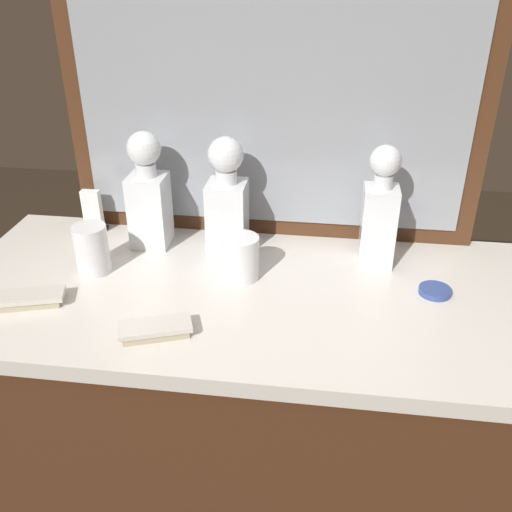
% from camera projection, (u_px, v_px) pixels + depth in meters
% --- Properties ---
extents(dresser, '(1.31, 0.58, 0.94)m').
position_uv_depth(dresser, '(256.00, 448.00, 1.41)').
color(dresser, '#472816').
rests_on(dresser, ground_plane).
extents(dresser_mirror, '(0.96, 0.03, 0.72)m').
position_uv_depth(dresser_mirror, '(272.00, 85.00, 1.24)').
color(dresser_mirror, '#472816').
rests_on(dresser_mirror, dresser).
extents(crystal_decanter_right, '(0.09, 0.09, 0.28)m').
position_uv_depth(crystal_decanter_right, '(149.00, 201.00, 1.31)').
color(crystal_decanter_right, white).
rests_on(crystal_decanter_right, dresser).
extents(crystal_decanter_left, '(0.07, 0.07, 0.27)m').
position_uv_depth(crystal_decanter_left, '(379.00, 218.00, 1.23)').
color(crystal_decanter_left, white).
rests_on(crystal_decanter_left, dresser).
extents(crystal_decanter_far_right, '(0.09, 0.09, 0.27)m').
position_uv_depth(crystal_decanter_far_right, '(227.00, 207.00, 1.28)').
color(crystal_decanter_far_right, white).
rests_on(crystal_decanter_far_right, dresser).
extents(crystal_tumbler_center, '(0.07, 0.07, 0.11)m').
position_uv_depth(crystal_tumbler_center, '(92.00, 251.00, 1.22)').
color(crystal_tumbler_center, white).
rests_on(crystal_tumbler_center, dresser).
extents(crystal_tumbler_front, '(0.08, 0.08, 0.10)m').
position_uv_depth(crystal_tumbler_front, '(241.00, 259.00, 1.21)').
color(crystal_tumbler_front, white).
rests_on(crystal_tumbler_front, dresser).
extents(silver_brush_far_left, '(0.14, 0.10, 0.02)m').
position_uv_depth(silver_brush_far_left, '(155.00, 329.00, 1.04)').
color(silver_brush_far_left, '#B7A88C').
rests_on(silver_brush_far_left, dresser).
extents(silver_brush_front, '(0.17, 0.10, 0.02)m').
position_uv_depth(silver_brush_front, '(22.00, 299.00, 1.13)').
color(silver_brush_front, '#B7A88C').
rests_on(silver_brush_front, dresser).
extents(porcelain_dish, '(0.07, 0.07, 0.01)m').
position_uv_depth(porcelain_dish, '(435.00, 291.00, 1.17)').
color(porcelain_dish, '#33478C').
rests_on(porcelain_dish, dresser).
extents(napkin_holder, '(0.05, 0.05, 0.11)m').
position_uv_depth(napkin_holder, '(93.00, 215.00, 1.40)').
color(napkin_holder, black).
rests_on(napkin_holder, dresser).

